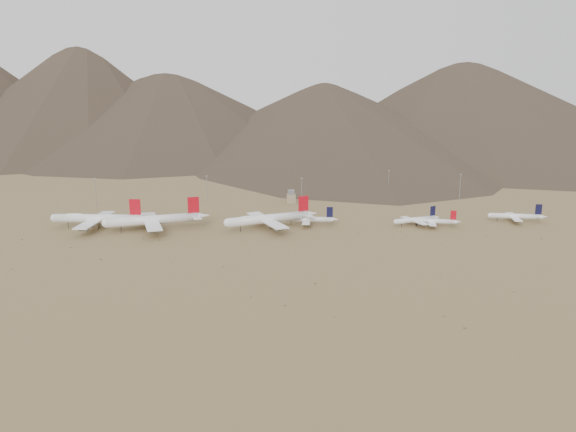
{
  "coord_description": "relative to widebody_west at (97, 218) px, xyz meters",
  "views": [
    {
      "loc": [
        -5.86,
        -389.15,
        102.77
      ],
      "look_at": [
        21.25,
        30.0,
        7.83
      ],
      "focal_mm": 35.0,
      "sensor_mm": 36.0,
      "label": 1
    }
  ],
  "objects": [
    {
      "name": "narrowbody_d",
      "position": [
        325.26,
        0.43,
        -3.08
      ],
      "size": [
        44.72,
        32.82,
        14.95
      ],
      "rotation": [
        0.0,
        0.0,
        -0.21
      ],
      "color": "white",
      "rests_on": "ground"
    },
    {
      "name": "mast_far_east",
      "position": [
        311.75,
        88.57,
        6.27
      ],
      "size": [
        2.0,
        0.6,
        25.7
      ],
      "color": "gray",
      "rests_on": "ground"
    },
    {
      "name": "mountain_ridge",
      "position": [
        122.69,
        869.56,
        142.07
      ],
      "size": [
        4400.0,
        1000.0,
        300.0
      ],
      "color": "#443529",
      "rests_on": "ground"
    },
    {
      "name": "mast_east",
      "position": [
        250.83,
        117.73,
        6.27
      ],
      "size": [
        2.0,
        0.6,
        25.7
      ],
      "color": "gray",
      "rests_on": "ground"
    },
    {
      "name": "widebody_east",
      "position": [
        128.89,
        -8.43,
        -0.06
      ],
      "size": [
        72.96,
        58.41,
        22.83
      ],
      "rotation": [
        0.0,
        0.0,
        0.37
      ],
      "color": "white",
      "rests_on": "ground"
    },
    {
      "name": "mast_west",
      "position": [
        75.34,
        92.59,
        6.27
      ],
      "size": [
        2.0,
        0.6,
        25.7
      ],
      "color": "gray",
      "rests_on": "ground"
    },
    {
      "name": "mast_centre",
      "position": [
        161.09,
        73.78,
        6.27
      ],
      "size": [
        2.0,
        0.6,
        25.7
      ],
      "color": "gray",
      "rests_on": "ground"
    },
    {
      "name": "control_tower",
      "position": [
        152.69,
        89.56,
        -2.62
      ],
      "size": [
        8.0,
        8.0,
        12.0
      ],
      "color": "gray",
      "rests_on": "ground"
    },
    {
      "name": "widebody_centre",
      "position": [
        43.09,
        -8.06,
        0.2
      ],
      "size": [
        77.67,
        61.31,
        23.58
      ],
      "rotation": [
        0.0,
        0.0,
        0.26
      ],
      "color": "white",
      "rests_on": "ground"
    },
    {
      "name": "widebody_west",
      "position": [
        0.0,
        0.0,
        0.0
      ],
      "size": [
        77.32,
        59.94,
        23.01
      ],
      "rotation": [
        0.0,
        0.0,
        -0.11
      ],
      "color": "white",
      "rests_on": "ground"
    },
    {
      "name": "mast_far_west",
      "position": [
        -23.4,
        85.23,
        6.27
      ],
      "size": [
        2.0,
        0.6,
        25.7
      ],
      "color": "gray",
      "rests_on": "ground"
    },
    {
      "name": "narrowbody_a",
      "position": [
        160.33,
        0.75,
        -3.18
      ],
      "size": [
        44.23,
        32.16,
        14.66
      ],
      "rotation": [
        0.0,
        0.0,
        -0.14
      ],
      "color": "white",
      "rests_on": "ground"
    },
    {
      "name": "ground",
      "position": [
        122.69,
        -30.44,
        -7.93
      ],
      "size": [
        3000.0,
        3000.0,
        0.0
      ],
      "primitive_type": "plane",
      "color": "#987D4E",
      "rests_on": "ground"
    },
    {
      "name": "desert_scrub",
      "position": [
        120.9,
        -114.66,
        -7.62
      ],
      "size": [
        408.72,
        170.54,
        0.85
      ],
      "color": "olive",
      "rests_on": "ground"
    },
    {
      "name": "narrowbody_c",
      "position": [
        255.41,
        -9.73,
        -3.7
      ],
      "size": [
        38.91,
        28.65,
        13.06
      ],
      "rotation": [
        0.0,
        0.0,
        -0.23
      ],
      "color": "white",
      "rests_on": "ground"
    },
    {
      "name": "narrowbody_b",
      "position": [
        243.16,
        -4.84,
        -3.4
      ],
      "size": [
        40.67,
        30.35,
        13.98
      ],
      "rotation": [
        0.0,
        0.0,
        0.33
      ],
      "color": "white",
      "rests_on": "ground"
    }
  ]
}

